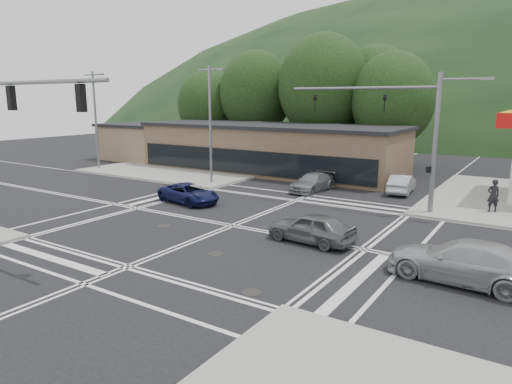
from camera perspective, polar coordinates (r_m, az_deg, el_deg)
The scene contains 21 objects.
ground at distance 24.14m, azimuth -2.97°, elevation -4.22°, with size 120.00×120.00×0.00m, color black.
sidewalk_nw at distance 44.77m, azimuth -7.36°, elevation 3.17°, with size 16.00×16.00×0.15m, color gray.
commercial_row at distance 42.08m, azimuth 1.70°, elevation 5.36°, with size 24.00×8.00×4.00m, color brown.
commercial_nw at distance 52.16m, azimuth -13.61°, elevation 6.04°, with size 8.00×7.00×3.60m, color #846B4F.
hill_north at distance 109.86m, azimuth 25.84°, elevation 7.04°, with size 252.00×126.00×140.00m, color black.
tree_n_a at distance 50.95m, azimuth -0.01°, elevation 12.25°, with size 8.00×8.00×11.75m.
tree_n_b at distance 47.11m, azimuth 8.41°, elevation 12.97°, with size 9.00×9.00×12.98m.
tree_n_c at distance 44.63m, azimuth 16.71°, elevation 11.02°, with size 7.60×7.60×10.87m.
tree_n_d at distance 53.66m, azimuth -6.09°, elevation 10.76°, with size 6.80×6.80×9.76m.
tree_n_e at distance 49.35m, azimuth 14.69°, elevation 11.90°, with size 8.40×8.40×11.98m.
streetlight_nw at distance 35.53m, azimuth -5.67°, elevation 9.09°, with size 2.50×0.25×9.00m.
streetlight_w at distance 45.17m, azimuth -19.39°, elevation 9.03°, with size 2.50×0.25×9.00m.
signal_mast_ne at distance 27.87m, azimuth 19.10°, elevation 7.88°, with size 11.65×0.30×8.00m.
signal_mast_sw at distance 22.69m, azimuth -29.38°, elevation 6.44°, with size 9.14×0.28×8.00m.
car_blue_west at distance 29.54m, azimuth -8.42°, elevation -0.17°, with size 2.04×4.41×1.23m, color #0E123F.
car_grey_center at distance 21.36m, azimuth 6.94°, elevation -4.44°, with size 1.68×4.16×1.42m, color #57595C.
car_silver_east at distance 18.35m, azimuth 24.55°, elevation -7.90°, with size 2.19×5.40×1.57m, color #9EA0A4.
car_queue_a at distance 33.82m, azimuth 17.75°, elevation 0.98°, with size 1.40×4.02×1.32m, color #A9ACB0.
car_queue_b at distance 38.02m, azimuth 13.06°, elevation 2.65°, with size 2.02×5.02×1.71m, color silver.
car_northbound at distance 33.16m, azimuth 7.06°, elevation 1.20°, with size 1.78×4.38×1.27m, color slate.
pedestrian at distance 29.61m, azimuth 27.53°, elevation -0.39°, with size 0.69×0.45×1.90m, color black.
Camera 1 is at (13.62, -18.81, 6.59)m, focal length 32.00 mm.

